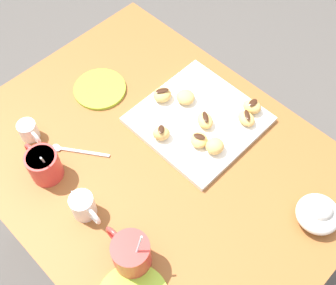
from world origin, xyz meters
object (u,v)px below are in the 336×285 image
(beignet_0, at_px, (199,140))
(beignet_4, at_px, (185,97))
(beignet_6, at_px, (252,107))
(saucer_lime_right, at_px, (100,89))
(coffee_mug_red_left, at_px, (131,253))
(beignet_5, at_px, (162,95))
(pastry_plate_square, at_px, (198,119))
(ice_cream_bowl, at_px, (318,213))
(beignet_1, at_px, (246,119))
(cream_pitcher_white, at_px, (83,206))
(beignet_2, at_px, (161,133))
(coffee_mug_red_right, at_px, (44,164))
(beignet_3, at_px, (205,120))
(dining_table, at_px, (156,182))
(chocolate_sauce_pitcher, at_px, (28,130))
(beignet_7, at_px, (215,146))

(beignet_0, height_order, beignet_4, beignet_4)
(beignet_6, bearing_deg, saucer_lime_right, 33.53)
(coffee_mug_red_left, height_order, beignet_5, coffee_mug_red_left)
(beignet_5, bearing_deg, pastry_plate_square, -169.24)
(ice_cream_bowl, xyz_separation_m, beignet_1, (0.30, -0.10, -0.00))
(cream_pitcher_white, bearing_deg, beignet_2, -86.26)
(beignet_4, distance_m, beignet_5, 0.07)
(beignet_2, bearing_deg, coffee_mug_red_right, 63.95)
(beignet_2, distance_m, beignet_3, 0.13)
(beignet_0, relative_size, beignet_1, 0.95)
(saucer_lime_right, distance_m, beignet_0, 0.35)
(dining_table, relative_size, beignet_2, 21.87)
(pastry_plate_square, xyz_separation_m, beignet_5, (0.12, 0.02, 0.03))
(chocolate_sauce_pitcher, distance_m, beignet_0, 0.47)
(chocolate_sauce_pitcher, bearing_deg, dining_table, -146.86)
(coffee_mug_red_left, bearing_deg, beignet_6, -82.07)
(chocolate_sauce_pitcher, relative_size, beignet_2, 1.95)
(chocolate_sauce_pitcher, relative_size, beignet_5, 1.70)
(pastry_plate_square, height_order, beignet_7, beignet_7)
(beignet_4, bearing_deg, ice_cream_bowl, 175.73)
(cream_pitcher_white, height_order, saucer_lime_right, cream_pitcher_white)
(cream_pitcher_white, distance_m, beignet_7, 0.37)
(coffee_mug_red_right, distance_m, cream_pitcher_white, 0.16)
(coffee_mug_red_right, xyz_separation_m, beignet_2, (-0.14, -0.29, -0.01))
(ice_cream_bowl, height_order, saucer_lime_right, ice_cream_bowl)
(beignet_3, bearing_deg, coffee_mug_red_left, 108.75)
(coffee_mug_red_right, bearing_deg, beignet_5, -96.73)
(pastry_plate_square, distance_m, beignet_4, 0.07)
(coffee_mug_red_right, height_order, saucer_lime_right, coffee_mug_red_right)
(coffee_mug_red_right, distance_m, beignet_4, 0.44)
(coffee_mug_red_right, relative_size, beignet_1, 2.48)
(cream_pitcher_white, height_order, chocolate_sauce_pitcher, cream_pitcher_white)
(ice_cream_bowl, height_order, beignet_0, ice_cream_bowl)
(beignet_2, bearing_deg, beignet_0, -145.63)
(beignet_0, height_order, beignet_6, beignet_6)
(beignet_4, relative_size, beignet_5, 1.00)
(coffee_mug_red_right, height_order, chocolate_sauce_pitcher, coffee_mug_red_right)
(coffee_mug_red_right, bearing_deg, beignet_6, -115.73)
(beignet_0, xyz_separation_m, beignet_6, (-0.03, -0.19, 0.00))
(coffee_mug_red_left, distance_m, coffee_mug_red_right, 0.33)
(chocolate_sauce_pitcher, height_order, beignet_7, chocolate_sauce_pitcher)
(cream_pitcher_white, bearing_deg, pastry_plate_square, -91.01)
(coffee_mug_red_right, xyz_separation_m, beignet_3, (-0.19, -0.40, -0.02))
(beignet_0, bearing_deg, beignet_2, 34.37)
(beignet_7, bearing_deg, chocolate_sauce_pitcher, 38.63)
(pastry_plate_square, relative_size, beignet_0, 6.15)
(ice_cream_bowl, distance_m, beignet_3, 0.38)
(coffee_mug_red_left, relative_size, ice_cream_bowl, 1.41)
(pastry_plate_square, xyz_separation_m, chocolate_sauce_pitcher, (0.30, 0.37, 0.02))
(saucer_lime_right, xyz_separation_m, beignet_5, (-0.17, -0.10, 0.03))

